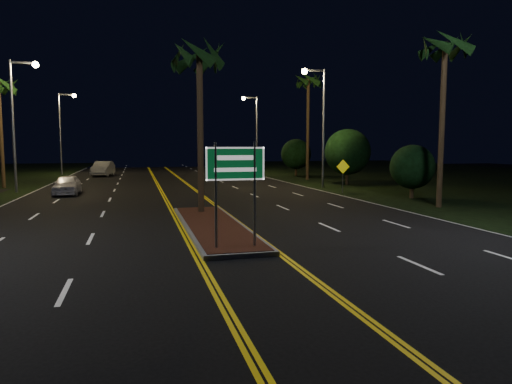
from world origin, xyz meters
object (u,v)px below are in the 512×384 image
object	(u,v)px
warning_sign	(343,172)
car_near	(67,183)
palm_median	(199,56)
shrub_mid	(347,152)
streetlight_right_mid	(319,114)
palm_right_near	(445,48)
palm_right_far	(308,82)
median_island	(213,226)
highway_sign	(235,174)
streetlight_right_far	(254,125)
shrub_far	(296,154)
shrub_near	(412,167)
streetlight_left_mid	(18,110)
car_far	(103,167)
streetlight_left_far	(63,124)

from	to	relation	value
warning_sign	car_near	bearing A→B (deg)	166.96
palm_median	shrub_mid	xyz separation A→B (m)	(14.00, 13.50, -4.55)
streetlight_right_mid	palm_right_near	bearing A→B (deg)	-81.06
warning_sign	palm_right_far	bearing A→B (deg)	78.94
median_island	highway_sign	bearing A→B (deg)	-90.00
streetlight_right_far	shrub_mid	distance (m)	18.55
shrub_far	car_near	bearing A→B (deg)	-146.12
warning_sign	shrub_mid	bearing A→B (deg)	60.12
streetlight_right_mid	palm_right_far	distance (m)	9.00
palm_right_far	warning_sign	bearing A→B (deg)	-99.51
streetlight_right_far	shrub_near	bearing A→B (deg)	-84.11
highway_sign	warning_sign	bearing A→B (deg)	54.73
streetlight_left_mid	palm_median	bearing A→B (deg)	-51.83
shrub_near	shrub_mid	distance (m)	10.04
shrub_far	car_far	world-z (taller)	shrub_far
streetlight_left_mid	streetlight_right_mid	distance (m)	21.32
streetlight_right_far	car_near	world-z (taller)	streetlight_right_far
streetlight_left_mid	shrub_mid	bearing A→B (deg)	0.00
palm_right_near	warning_sign	size ratio (longest dim) A/B	4.07
streetlight_left_far	warning_sign	world-z (taller)	streetlight_left_far
highway_sign	car_near	bearing A→B (deg)	111.31
palm_median	car_near	size ratio (longest dim) A/B	1.80
streetlight_left_far	palm_right_near	size ratio (longest dim) A/B	0.97
car_near	car_far	world-z (taller)	car_far
highway_sign	streetlight_right_far	bearing A→B (deg)	74.85
palm_right_far	car_far	world-z (taller)	palm_right_far
palm_right_near	shrub_mid	bearing A→B (deg)	83.88
streetlight_right_mid	car_far	xyz separation A→B (m)	(-17.01, 18.80, -4.74)
streetlight_left_far	palm_median	distance (m)	35.18
streetlight_right_far	shrub_near	size ratio (longest dim) A/B	2.73
streetlight_left_far	shrub_mid	size ratio (longest dim) A/B	1.95
shrub_mid	warning_sign	xyz separation A→B (m)	(-3.20, -5.93, -1.26)
streetlight_right_mid	shrub_near	xyz separation A→B (m)	(2.89, -8.00, -3.71)
car_far	streetlight_right_far	bearing A→B (deg)	12.67
car_far	warning_sign	distance (m)	28.52
palm_median	palm_right_far	bearing A→B (deg)	56.72
shrub_far	warning_sign	xyz separation A→B (m)	(-3.00, -17.93, -0.87)
palm_right_far	car_near	size ratio (longest dim) A/B	2.23
streetlight_right_far	shrub_far	bearing A→B (deg)	-62.02
palm_median	shrub_mid	world-z (taller)	palm_median
highway_sign	car_near	size ratio (longest dim) A/B	0.69
streetlight_left_far	shrub_mid	world-z (taller)	streetlight_left_far
streetlight_right_mid	shrub_far	bearing A→B (deg)	77.18
highway_sign	palm_median	distance (m)	9.11
palm_right_far	shrub_far	bearing A→B (deg)	80.54
streetlight_left_far	palm_right_near	xyz separation A→B (m)	(23.11, -34.00, 2.56)
streetlight_right_far	warning_sign	size ratio (longest dim) A/B	3.93
palm_median	car_near	distance (m)	14.97
shrub_mid	streetlight_right_far	bearing A→B (deg)	100.66
streetlight_left_far	car_far	distance (m)	7.10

